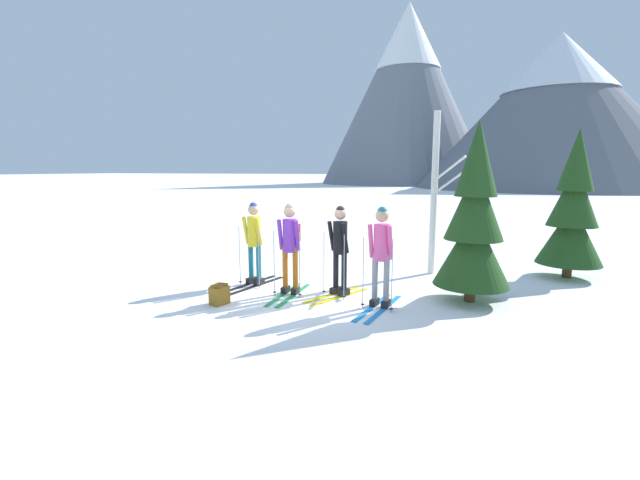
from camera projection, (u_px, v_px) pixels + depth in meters
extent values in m
plane|color=white|center=(305.00, 296.00, 8.57)|extent=(400.00, 400.00, 0.00)
cube|color=black|center=(256.00, 286.00, 9.28)|extent=(0.52, 1.75, 0.02)
cube|color=black|center=(248.00, 284.00, 9.40)|extent=(0.52, 1.75, 0.02)
cube|color=black|center=(259.00, 282.00, 9.36)|extent=(0.17, 0.28, 0.12)
cylinder|color=#1E6B7A|center=(259.00, 261.00, 9.28)|extent=(0.11, 0.11, 0.85)
cube|color=black|center=(252.00, 280.00, 9.47)|extent=(0.17, 0.28, 0.12)
cylinder|color=#1E6B7A|center=(251.00, 259.00, 9.40)|extent=(0.11, 0.11, 0.85)
cylinder|color=yellow|center=(254.00, 231.00, 9.24)|extent=(0.28, 0.28, 0.64)
sphere|color=tan|center=(254.00, 210.00, 9.16)|extent=(0.23, 0.23, 0.23)
sphere|color=#2D389E|center=(253.00, 206.00, 9.15)|extent=(0.17, 0.17, 0.17)
cylinder|color=yellow|center=(259.00, 232.00, 9.09)|extent=(0.13, 0.22, 0.61)
cylinder|color=yellow|center=(246.00, 230.00, 9.28)|extent=(0.13, 0.22, 0.61)
cylinder|color=#A5A5AD|center=(259.00, 259.00, 9.03)|extent=(0.02, 0.02, 1.28)
cylinder|color=black|center=(259.00, 285.00, 9.12)|extent=(0.07, 0.07, 0.01)
cylinder|color=#A5A5AD|center=(240.00, 256.00, 9.32)|extent=(0.02, 0.02, 1.28)
cylinder|color=black|center=(240.00, 282.00, 9.41)|extent=(0.07, 0.07, 0.01)
cube|color=green|center=(294.00, 295.00, 8.59)|extent=(0.10, 1.68, 0.02)
cube|color=green|center=(284.00, 294.00, 8.66)|extent=(0.10, 1.68, 0.02)
cube|color=black|center=(296.00, 290.00, 8.67)|extent=(0.11, 0.26, 0.12)
cylinder|color=#B76019|center=(295.00, 267.00, 8.59)|extent=(0.11, 0.11, 0.87)
cube|color=black|center=(286.00, 289.00, 8.74)|extent=(0.11, 0.26, 0.12)
cylinder|color=#B76019|center=(285.00, 267.00, 8.66)|extent=(0.11, 0.11, 0.87)
cylinder|color=purple|center=(290.00, 236.00, 8.52)|extent=(0.28, 0.28, 0.65)
sphere|color=tan|center=(290.00, 211.00, 8.45)|extent=(0.23, 0.23, 0.23)
sphere|color=gray|center=(290.00, 208.00, 8.44)|extent=(0.18, 0.18, 0.18)
cylinder|color=purple|center=(297.00, 236.00, 8.41)|extent=(0.08, 0.21, 0.62)
cylinder|color=purple|center=(280.00, 235.00, 8.52)|extent=(0.08, 0.21, 0.62)
cylinder|color=#A5A5AD|center=(300.00, 265.00, 8.36)|extent=(0.02, 0.02, 1.30)
cylinder|color=black|center=(300.00, 295.00, 8.46)|extent=(0.07, 0.07, 0.01)
cylinder|color=#A5A5AD|center=(274.00, 263.00, 8.53)|extent=(0.02, 0.02, 1.30)
cylinder|color=black|center=(275.00, 292.00, 8.62)|extent=(0.07, 0.07, 0.01)
cube|color=maroon|center=(293.00, 233.00, 8.68)|extent=(0.26, 0.16, 0.36)
cube|color=yellow|center=(340.00, 297.00, 8.48)|extent=(0.78, 1.46, 0.02)
cube|color=yellow|center=(332.00, 294.00, 8.64)|extent=(0.78, 1.46, 0.02)
cube|color=black|center=(344.00, 292.00, 8.54)|extent=(0.21, 0.28, 0.12)
cylinder|color=black|center=(344.00, 269.00, 8.47)|extent=(0.11, 0.11, 0.85)
cube|color=black|center=(336.00, 290.00, 8.70)|extent=(0.21, 0.28, 0.12)
cylinder|color=black|center=(336.00, 268.00, 8.62)|extent=(0.11, 0.11, 0.85)
cylinder|color=black|center=(340.00, 238.00, 8.44)|extent=(0.28, 0.28, 0.64)
sphere|color=tan|center=(340.00, 214.00, 8.37)|extent=(0.23, 0.23, 0.23)
sphere|color=black|center=(340.00, 210.00, 8.36)|extent=(0.17, 0.17, 0.17)
cylinder|color=black|center=(345.00, 238.00, 8.27)|extent=(0.16, 0.22, 0.60)
cylinder|color=black|center=(331.00, 236.00, 8.52)|extent=(0.16, 0.22, 0.60)
cylinder|color=#A5A5AD|center=(344.00, 268.00, 8.22)|extent=(0.02, 0.02, 1.27)
cylinder|color=black|center=(344.00, 297.00, 8.31)|extent=(0.07, 0.07, 0.01)
cylinder|color=#A5A5AD|center=(324.00, 263.00, 8.59)|extent=(0.02, 0.02, 1.27)
cylinder|color=black|center=(324.00, 291.00, 8.69)|extent=(0.07, 0.07, 0.01)
cube|color=#1E84D1|center=(384.00, 309.00, 7.75)|extent=(0.36, 1.75, 0.02)
cube|color=#1E84D1|center=(372.00, 307.00, 7.85)|extent=(0.36, 1.75, 0.02)
cube|color=black|center=(386.00, 304.00, 7.82)|extent=(0.15, 0.27, 0.12)
cylinder|color=gray|center=(387.00, 278.00, 7.75)|extent=(0.11, 0.11, 0.87)
cube|color=black|center=(374.00, 302.00, 7.92)|extent=(0.15, 0.27, 0.12)
cylinder|color=gray|center=(375.00, 277.00, 7.85)|extent=(0.11, 0.11, 0.87)
cylinder|color=#E55193|center=(382.00, 242.00, 7.69)|extent=(0.28, 0.28, 0.65)
sphere|color=tan|center=(382.00, 216.00, 7.61)|extent=(0.24, 0.24, 0.24)
sphere|color=#1E6B7A|center=(382.00, 212.00, 7.60)|extent=(0.18, 0.18, 0.18)
cylinder|color=#E55193|center=(390.00, 243.00, 7.55)|extent=(0.11, 0.22, 0.62)
cylinder|color=#E55193|center=(371.00, 241.00, 7.72)|extent=(0.11, 0.22, 0.62)
cylinder|color=#A5A5AD|center=(392.00, 276.00, 7.50)|extent=(0.02, 0.02, 1.31)
cylinder|color=black|center=(391.00, 309.00, 7.60)|extent=(0.07, 0.07, 0.01)
cylinder|color=#A5A5AD|center=(363.00, 273.00, 7.75)|extent=(0.02, 0.02, 1.31)
cylinder|color=black|center=(363.00, 304.00, 7.84)|extent=(0.07, 0.07, 0.01)
cylinder|color=#51381E|center=(568.00, 264.00, 9.99)|extent=(0.20, 0.20, 0.66)
cone|color=#1E4219|center=(570.00, 234.00, 9.88)|extent=(1.41, 1.41, 1.39)
cone|color=#1E4219|center=(574.00, 196.00, 9.73)|extent=(1.07, 1.07, 1.39)
cone|color=#1E4219|center=(578.00, 159.00, 9.60)|extent=(0.77, 0.77, 1.39)
cylinder|color=#51381E|center=(470.00, 285.00, 8.18)|extent=(0.20, 0.20, 0.65)
cone|color=#1E4219|center=(472.00, 249.00, 8.07)|extent=(1.40, 1.40, 1.38)
cone|color=#1E4219|center=(475.00, 202.00, 7.92)|extent=(1.07, 1.07, 1.38)
cone|color=#1E4219|center=(478.00, 158.00, 7.79)|extent=(0.76, 0.76, 1.38)
cylinder|color=silver|center=(434.00, 194.00, 10.12)|extent=(0.16, 0.16, 3.81)
cylinder|color=silver|center=(450.00, 168.00, 9.72)|extent=(0.68, 0.53, 0.57)
cylinder|color=silver|center=(454.00, 179.00, 9.91)|extent=(0.89, 0.11, 0.70)
cube|color=#99661E|center=(219.00, 295.00, 8.02)|extent=(0.32, 0.37, 0.34)
cube|color=brown|center=(219.00, 285.00, 7.99)|extent=(0.22, 0.28, 0.04)
cone|color=slate|center=(407.00, 95.00, 73.09)|extent=(28.69, 28.69, 29.70)
cone|color=white|center=(409.00, 36.00, 71.56)|extent=(11.01, 11.01, 10.86)
cone|color=slate|center=(556.00, 112.00, 55.96)|extent=(35.01, 35.01, 19.63)
cone|color=white|center=(560.00, 63.00, 54.97)|extent=(13.98, 13.98, 7.47)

